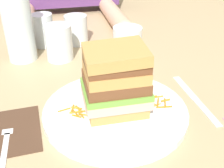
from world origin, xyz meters
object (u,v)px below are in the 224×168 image
object	(u,v)px
empty_tumbler_2	(43,30)
empty_tumbler_0	(76,30)
napkin_dark	(7,133)
fork	(6,140)
knife	(196,100)
juice_glass	(127,45)
empty_tumbler_1	(59,43)
main_plate	(115,111)
water_bottle	(17,21)
sandwich	(116,81)

from	to	relation	value
empty_tumbler_2	empty_tumbler_0	bearing A→B (deg)	-2.33
napkin_dark	fork	size ratio (longest dim) A/B	0.84
knife	juice_glass	xyz separation A→B (m)	(-0.09, 0.24, 0.04)
empty_tumbler_1	main_plate	bearing A→B (deg)	-72.51
napkin_dark	juice_glass	world-z (taller)	juice_glass
juice_glass	empty_tumbler_2	world-z (taller)	empty_tumbler_2
napkin_dark	water_bottle	world-z (taller)	water_bottle
juice_glass	knife	bearing A→B (deg)	-69.21
empty_tumbler_0	knife	bearing A→B (deg)	-60.29
water_bottle	fork	bearing A→B (deg)	-93.28
empty_tumbler_2	empty_tumbler_1	bearing A→B (deg)	-69.55
main_plate	water_bottle	xyz separation A→B (m)	(-0.19, 0.31, 0.10)
napkin_dark	empty_tumbler_1	xyz separation A→B (m)	(0.12, 0.30, 0.05)
knife	juice_glass	world-z (taller)	juice_glass
napkin_dark	fork	world-z (taller)	fork
empty_tumbler_1	empty_tumbler_0	bearing A→B (deg)	59.99
main_plate	sandwich	bearing A→B (deg)	-118.89
fork	water_bottle	bearing A→B (deg)	86.72
empty_tumbler_1	juice_glass	bearing A→B (deg)	-11.01
main_plate	water_bottle	distance (m)	0.38
napkin_dark	knife	world-z (taller)	same
knife	napkin_dark	bearing A→B (deg)	-176.73
sandwich	knife	distance (m)	0.20
sandwich	empty_tumbler_1	distance (m)	0.30
empty_tumbler_1	fork	bearing A→B (deg)	-110.57
main_plate	napkin_dark	world-z (taller)	main_plate
empty_tumbler_1	empty_tumbler_2	bearing A→B (deg)	110.45
main_plate	fork	size ratio (longest dim) A/B	1.75
sandwich	napkin_dark	xyz separation A→B (m)	(-0.21, -0.01, -0.08)
napkin_dark	juice_glass	xyz separation A→B (m)	(0.30, 0.26, 0.04)
main_plate	fork	distance (m)	0.21
napkin_dark	empty_tumbler_1	size ratio (longest dim) A/B	1.43
sandwich	juice_glass	distance (m)	0.27
knife	empty_tumbler_0	distance (m)	0.44
knife	empty_tumbler_1	world-z (taller)	empty_tumbler_1
water_bottle	empty_tumbler_2	bearing A→B (deg)	53.55
napkin_dark	main_plate	bearing A→B (deg)	3.73
knife	empty_tumbler_1	distance (m)	0.39
water_bottle	empty_tumbler_1	world-z (taller)	water_bottle
napkin_dark	fork	bearing A→B (deg)	-90.85
empty_tumbler_0	empty_tumbler_2	size ratio (longest dim) A/B	0.90
empty_tumbler_0	fork	bearing A→B (deg)	-112.98
fork	empty_tumbler_1	size ratio (longest dim) A/B	1.70
napkin_dark	fork	distance (m)	0.02
empty_tumbler_0	empty_tumbler_2	xyz separation A→B (m)	(-0.10, 0.00, 0.01)
sandwich	napkin_dark	world-z (taller)	sandwich
sandwich	empty_tumbler_0	distance (m)	0.39
empty_tumbler_2	napkin_dark	bearing A→B (deg)	-101.27
sandwich	empty_tumbler_0	world-z (taller)	sandwich
knife	empty_tumbler_2	xyz separation A→B (m)	(-0.31, 0.38, 0.05)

